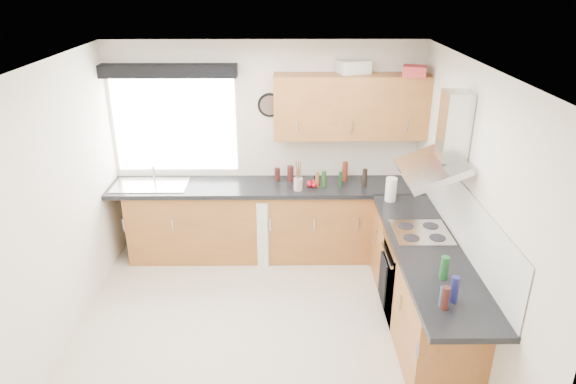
{
  "coord_description": "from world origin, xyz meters",
  "views": [
    {
      "loc": [
        0.21,
        -3.97,
        3.17
      ],
      "look_at": [
        0.25,
        0.85,
        1.1
      ],
      "focal_mm": 32.0,
      "sensor_mm": 36.0,
      "label": 1
    }
  ],
  "objects_px": {
    "oven": "(416,277)",
    "extractor_hood": "(443,146)",
    "upper_cabinets": "(350,106)",
    "washing_machine": "(254,223)"
  },
  "relations": [
    {
      "from": "extractor_hood",
      "to": "washing_machine",
      "type": "relative_size",
      "value": 0.97
    },
    {
      "from": "upper_cabinets",
      "to": "washing_machine",
      "type": "height_order",
      "value": "upper_cabinets"
    },
    {
      "from": "oven",
      "to": "upper_cabinets",
      "type": "relative_size",
      "value": 0.5
    },
    {
      "from": "washing_machine",
      "to": "upper_cabinets",
      "type": "bearing_deg",
      "value": 25.27
    },
    {
      "from": "oven",
      "to": "extractor_hood",
      "type": "bearing_deg",
      "value": -0.0
    },
    {
      "from": "washing_machine",
      "to": "oven",
      "type": "bearing_deg",
      "value": -16.67
    },
    {
      "from": "extractor_hood",
      "to": "oven",
      "type": "bearing_deg",
      "value": 180.0
    },
    {
      "from": "extractor_hood",
      "to": "upper_cabinets",
      "type": "xyz_separation_m",
      "value": [
        -0.65,
        1.33,
        0.03
      ]
    },
    {
      "from": "extractor_hood",
      "to": "upper_cabinets",
      "type": "bearing_deg",
      "value": 116.13
    },
    {
      "from": "oven",
      "to": "extractor_hood",
      "type": "height_order",
      "value": "extractor_hood"
    }
  ]
}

